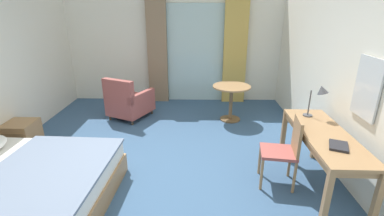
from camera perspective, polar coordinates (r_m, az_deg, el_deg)
ground at (r=3.97m, az=-7.52°, el=-14.35°), size 5.63×7.34×0.10m
wall_back at (r=6.72m, az=-3.65°, el=12.50°), size 5.23×0.12×2.58m
wall_right at (r=3.88m, az=31.94°, el=3.69°), size 0.12×6.94×2.58m
balcony_glass_door at (r=6.64m, az=0.85°, el=11.09°), size 1.36×0.02×2.27m
curtain_panel_left at (r=6.60m, az=-7.18°, el=11.61°), size 0.45×0.10×2.43m
curtain_panel_right at (r=6.58m, az=8.89°, el=11.50°), size 0.53×0.10×2.43m
bed at (r=3.84m, az=-32.29°, el=-13.40°), size 2.03×1.73×0.94m
nightstand at (r=5.25m, az=-31.69°, el=-4.90°), size 0.45×0.47×0.46m
writing_desk at (r=3.70m, az=25.61°, el=-5.95°), size 0.57×1.61×0.78m
desk_chair at (r=3.70m, az=18.72°, el=-7.86°), size 0.49×0.46×0.93m
desk_lamp at (r=4.00m, az=24.94°, el=2.82°), size 0.25×0.21×0.48m
closed_book at (r=3.37m, az=28.05°, el=-6.92°), size 0.27×0.30×0.03m
armchair_by_window at (r=5.82m, az=-12.93°, el=1.22°), size 0.96×1.01×0.88m
round_cafe_table at (r=5.56m, az=8.12°, el=2.77°), size 0.75×0.75×0.72m
wall_mirror at (r=3.66m, az=32.49°, el=3.48°), size 0.02×0.46×0.70m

